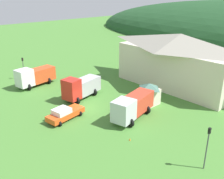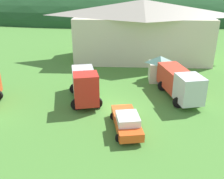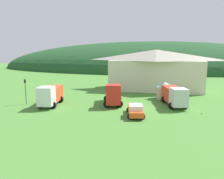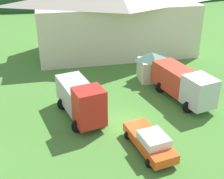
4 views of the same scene
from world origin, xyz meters
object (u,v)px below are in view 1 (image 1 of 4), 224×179
(depot_building, at_px, (179,60))
(traffic_light_west, at_px, (23,66))
(heavy_rig_white, at_px, (34,76))
(crane_truck_red, at_px, (81,87))
(traffic_light_east, at_px, (207,144))
(tow_truck_silver, at_px, (132,106))
(traffic_cone_near_pickup, at_px, (130,140))
(play_shed_cream, at_px, (149,93))
(service_pickup_orange, at_px, (65,113))

(depot_building, distance_m, traffic_light_west, 27.70)
(heavy_rig_white, relative_size, crane_truck_red, 1.03)
(heavy_rig_white, bearing_deg, traffic_light_east, 83.69)
(heavy_rig_white, bearing_deg, tow_truck_silver, 92.02)
(crane_truck_red, height_order, tow_truck_silver, crane_truck_red)
(traffic_light_east, bearing_deg, traffic_light_west, -177.66)
(traffic_light_west, distance_m, traffic_cone_near_pickup, 27.61)
(traffic_light_west, bearing_deg, play_shed_cream, 21.46)
(service_pickup_orange, height_order, traffic_light_west, traffic_light_west)
(crane_truck_red, relative_size, traffic_light_west, 1.67)
(service_pickup_orange, bearing_deg, depot_building, 163.99)
(depot_building, bearing_deg, play_shed_cream, -79.56)
(heavy_rig_white, distance_m, tow_truck_silver, 19.92)
(service_pickup_orange, bearing_deg, heavy_rig_white, -111.37)
(service_pickup_orange, bearing_deg, crane_truck_red, -152.31)
(heavy_rig_white, distance_m, traffic_light_west, 4.47)
(crane_truck_red, xyz_separation_m, traffic_cone_near_pickup, (13.36, -2.91, -1.82))
(tow_truck_silver, bearing_deg, traffic_light_west, -94.33)
(service_pickup_orange, distance_m, traffic_cone_near_pickup, 9.49)
(service_pickup_orange, xyz_separation_m, traffic_light_east, (17.04, 4.37, 1.82))
(play_shed_cream, relative_size, heavy_rig_white, 0.44)
(crane_truck_red, xyz_separation_m, traffic_light_west, (-14.14, -2.66, 0.71))
(depot_building, bearing_deg, crane_truck_red, -112.84)
(heavy_rig_white, bearing_deg, crane_truck_red, 96.55)
(crane_truck_red, xyz_separation_m, traffic_light_east, (21.32, -1.21, 0.82))
(depot_building, xyz_separation_m, tow_truck_silver, (3.24, -14.50, -2.85))
(crane_truck_red, relative_size, service_pickup_orange, 1.28)
(play_shed_cream, relative_size, tow_truck_silver, 0.42)
(depot_building, height_order, service_pickup_orange, depot_building)
(traffic_light_west, bearing_deg, tow_truck_silver, 8.96)
(traffic_cone_near_pickup, bearing_deg, heavy_rig_white, 179.53)
(depot_building, relative_size, traffic_cone_near_pickup, 38.79)
(service_pickup_orange, relative_size, traffic_light_west, 1.30)
(crane_truck_red, bearing_deg, service_pickup_orange, 24.49)
(depot_building, bearing_deg, heavy_rig_white, -131.64)
(play_shed_cream, xyz_separation_m, tow_truck_silver, (1.50, -5.05, 0.13))
(play_shed_cream, relative_size, traffic_light_west, 0.77)
(play_shed_cream, height_order, heavy_rig_white, heavy_rig_white)
(heavy_rig_white, relative_size, traffic_cone_near_pickup, 12.94)
(tow_truck_silver, relative_size, traffic_light_east, 1.75)
(tow_truck_silver, bearing_deg, play_shed_cream, -176.72)
(service_pickup_orange, bearing_deg, traffic_light_west, -108.85)
(depot_building, height_order, traffic_cone_near_pickup, depot_building)
(depot_building, xyz_separation_m, heavy_rig_white, (-16.30, -18.34, -2.81))
(traffic_cone_near_pickup, bearing_deg, play_shed_cream, 119.04)
(play_shed_cream, bearing_deg, crane_truck_red, -143.45)
(play_shed_cream, relative_size, traffic_cone_near_pickup, 5.72)
(service_pickup_orange, distance_m, traffic_light_east, 17.68)
(tow_truck_silver, relative_size, traffic_cone_near_pickup, 13.75)
(crane_truck_red, bearing_deg, traffic_light_east, 73.70)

